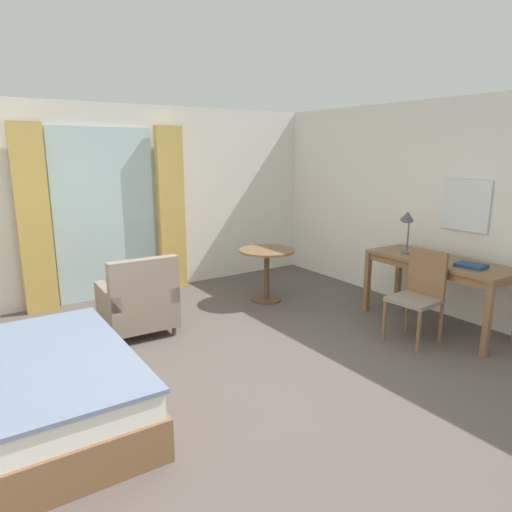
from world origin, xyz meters
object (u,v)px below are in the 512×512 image
(desk_chair, at_px, (419,291))
(round_cafe_table, at_px, (267,262))
(writing_desk, at_px, (439,267))
(armchair_by_window, at_px, (139,303))
(closed_book, at_px, (471,265))
(desk_lamp, at_px, (407,220))

(desk_chair, distance_m, round_cafe_table, 1.99)
(writing_desk, bearing_deg, armchair_by_window, 150.19)
(writing_desk, bearing_deg, closed_book, -96.41)
(writing_desk, bearing_deg, round_cafe_table, 120.62)
(round_cafe_table, bearing_deg, writing_desk, -59.38)
(writing_desk, xyz_separation_m, armchair_by_window, (-2.83, 1.62, -0.34))
(writing_desk, xyz_separation_m, desk_chair, (-0.49, -0.14, -0.15))
(writing_desk, distance_m, desk_chair, 0.54)
(desk_lamp, bearing_deg, armchair_by_window, 158.20)
(closed_book, distance_m, armchair_by_window, 3.46)
(desk_lamp, xyz_separation_m, round_cafe_table, (-1.08, 1.30, -0.63))
(armchair_by_window, distance_m, round_cafe_table, 1.79)
(desk_chair, xyz_separation_m, armchair_by_window, (-2.33, 1.75, -0.18))
(desk_chair, relative_size, round_cafe_table, 1.32)
(closed_book, xyz_separation_m, armchair_by_window, (-2.78, 2.01, -0.44))
(writing_desk, xyz_separation_m, closed_book, (-0.04, -0.39, 0.10))
(armchair_by_window, relative_size, round_cafe_table, 1.22)
(round_cafe_table, bearing_deg, desk_chair, -73.77)
(desk_lamp, relative_size, round_cafe_table, 0.71)
(desk_lamp, distance_m, closed_book, 0.94)
(desk_lamp, height_order, round_cafe_table, desk_lamp)
(writing_desk, height_order, desk_chair, desk_chair)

